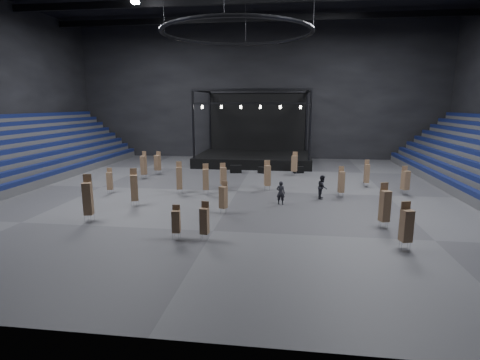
# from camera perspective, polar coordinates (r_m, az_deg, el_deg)

# --- Properties ---
(floor) EXTENTS (50.00, 50.00, 0.00)m
(floor) POSITION_cam_1_polar(r_m,az_deg,el_deg) (32.48, -0.42, -1.70)
(floor) COLOR #474749
(floor) RESTS_ON ground
(wall_back) EXTENTS (50.00, 0.20, 18.00)m
(wall_back) POSITION_cam_1_polar(r_m,az_deg,el_deg) (52.53, 2.79, 13.21)
(wall_back) COLOR black
(wall_back) RESTS_ON ground
(wall_front) EXTENTS (50.00, 0.20, 18.00)m
(wall_front) POSITION_cam_1_polar(r_m,az_deg,el_deg) (11.31, -16.11, 19.15)
(wall_front) COLOR black
(wall_front) RESTS_ON ground
(stage) EXTENTS (14.00, 10.00, 9.20)m
(stage) POSITION_cam_1_polar(r_m,az_deg,el_deg) (48.13, 2.23, 4.36)
(stage) COLOR black
(stage) RESTS_ON floor
(truss_ring) EXTENTS (12.30, 12.30, 5.15)m
(truss_ring) POSITION_cam_1_polar(r_m,az_deg,el_deg) (32.11, -0.46, 21.52)
(truss_ring) COLOR black
(truss_ring) RESTS_ON ceiling
(flight_case_left) EXTENTS (1.33, 0.80, 0.84)m
(flight_case_left) POSITION_cam_1_polar(r_m,az_deg,el_deg) (41.06, -0.63, 1.68)
(flight_case_left) COLOR black
(flight_case_left) RESTS_ON floor
(flight_case_mid) EXTENTS (1.13, 0.79, 0.69)m
(flight_case_mid) POSITION_cam_1_polar(r_m,az_deg,el_deg) (40.89, 3.48, 1.51)
(flight_case_mid) COLOR black
(flight_case_mid) RESTS_ON floor
(flight_case_right) EXTENTS (1.19, 0.85, 0.72)m
(flight_case_right) POSITION_cam_1_polar(r_m,az_deg,el_deg) (41.40, 8.91, 1.54)
(flight_case_right) COLOR black
(flight_case_right) RESTS_ON floor
(chair_stack_0) EXTENTS (0.58, 0.58, 2.76)m
(chair_stack_0) POSITION_cam_1_polar(r_m,az_deg,el_deg) (39.07, -14.47, 2.27)
(chair_stack_0) COLOR silver
(chair_stack_0) RESTS_ON floor
(chair_stack_1) EXTENTS (0.49, 0.49, 2.17)m
(chair_stack_1) POSITION_cam_1_polar(r_m,az_deg,el_deg) (20.82, -5.43, -6.11)
(chair_stack_1) COLOR silver
(chair_stack_1) RESTS_ON floor
(chair_stack_2) EXTENTS (0.45, 0.45, 2.46)m
(chair_stack_2) POSITION_cam_1_polar(r_m,az_deg,el_deg) (35.96, 18.75, 1.01)
(chair_stack_2) COLOR silver
(chair_stack_2) RESTS_ON floor
(chair_stack_3) EXTENTS (0.59, 0.59, 2.57)m
(chair_stack_3) POSITION_cam_1_polar(r_m,az_deg,el_deg) (31.20, -5.25, 0.19)
(chair_stack_3) COLOR silver
(chair_stack_3) RESTS_ON floor
(chair_stack_4) EXTENTS (0.60, 0.60, 2.26)m
(chair_stack_4) POSITION_cam_1_polar(r_m,az_deg,el_deg) (25.69, -2.56, -2.56)
(chair_stack_4) COLOR silver
(chair_stack_4) RESTS_ON floor
(chair_stack_5) EXTENTS (0.63, 0.63, 2.64)m
(chair_stack_5) POSITION_cam_1_polar(r_m,az_deg,el_deg) (32.57, 4.19, 0.76)
(chair_stack_5) COLOR silver
(chair_stack_5) RESTS_ON floor
(chair_stack_6) EXTENTS (0.51, 0.51, 2.50)m
(chair_stack_6) POSITION_cam_1_polar(r_m,az_deg,el_deg) (31.34, 15.19, -0.21)
(chair_stack_6) COLOR silver
(chair_stack_6) RESTS_ON floor
(chair_stack_7) EXTENTS (0.66, 0.66, 2.31)m
(chair_stack_7) POSITION_cam_1_polar(r_m,az_deg,el_deg) (33.15, -2.57, 0.71)
(chair_stack_7) COLOR silver
(chair_stack_7) RESTS_ON floor
(chair_stack_8) EXTENTS (0.68, 0.68, 2.40)m
(chair_stack_8) POSITION_cam_1_polar(r_m,az_deg,el_deg) (33.84, 23.89, 0.04)
(chair_stack_8) COLOR silver
(chair_stack_8) RESTS_ON floor
(chair_stack_9) EXTENTS (0.64, 0.64, 2.52)m
(chair_stack_9) POSITION_cam_1_polar(r_m,az_deg,el_deg) (21.17, 24.02, -6.26)
(chair_stack_9) COLOR silver
(chair_stack_9) RESTS_ON floor
(chair_stack_10) EXTENTS (0.52, 0.52, 2.19)m
(chair_stack_10) POSITION_cam_1_polar(r_m,az_deg,el_deg) (33.20, -19.25, -0.05)
(chair_stack_10) COLOR silver
(chair_stack_10) RESTS_ON floor
(chair_stack_11) EXTENTS (0.65, 0.65, 2.79)m
(chair_stack_11) POSITION_cam_1_polar(r_m,az_deg,el_deg) (24.24, 21.20, -3.60)
(chair_stack_11) COLOR silver
(chair_stack_11) RESTS_ON floor
(chair_stack_12) EXTENTS (0.68, 0.68, 2.81)m
(chair_stack_12) POSITION_cam_1_polar(r_m,az_deg,el_deg) (28.52, -15.82, -1.05)
(chair_stack_12) COLOR silver
(chair_stack_12) RESTS_ON floor
(chair_stack_13) EXTENTS (0.65, 0.65, 3.06)m
(chair_stack_13) POSITION_cam_1_polar(r_m,az_deg,el_deg) (25.77, -22.17, -2.53)
(chair_stack_13) COLOR silver
(chair_stack_13) RESTS_ON floor
(chair_stack_14) EXTENTS (0.67, 0.67, 2.49)m
(chair_stack_14) POSITION_cam_1_polar(r_m,az_deg,el_deg) (39.81, 8.28, 2.56)
(chair_stack_14) COLOR silver
(chair_stack_14) RESTS_ON floor
(chair_stack_15) EXTENTS (0.58, 0.58, 2.72)m
(chair_stack_15) POSITION_cam_1_polar(r_m,az_deg,el_deg) (31.72, -9.24, 0.38)
(chair_stack_15) COLOR silver
(chair_stack_15) RESTS_ON floor
(chair_stack_16) EXTENTS (0.68, 0.68, 2.46)m
(chair_stack_16) POSITION_cam_1_polar(r_m,az_deg,el_deg) (40.99, -12.45, 2.64)
(chair_stack_16) COLOR silver
(chair_stack_16) RESTS_ON floor
(chair_stack_17) EXTENTS (0.49, 0.49, 1.92)m
(chair_stack_17) POSITION_cam_1_polar(r_m,az_deg,el_deg) (21.26, -9.71, -6.15)
(chair_stack_17) COLOR silver
(chair_stack_17) RESTS_ON floor
(man_center) EXTENTS (0.72, 0.54, 1.78)m
(man_center) POSITION_cam_1_polar(r_m,az_deg,el_deg) (28.20, 6.22, -1.95)
(man_center) COLOR black
(man_center) RESTS_ON floor
(crew_member) EXTENTS (0.87, 1.04, 1.89)m
(crew_member) POSITION_cam_1_polar(r_m,az_deg,el_deg) (30.42, 12.44, -1.05)
(crew_member) COLOR black
(crew_member) RESTS_ON floor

